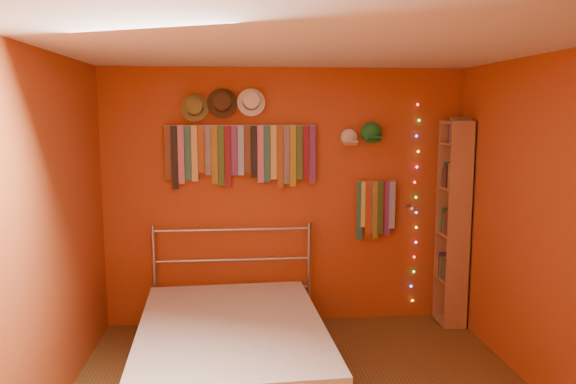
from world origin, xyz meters
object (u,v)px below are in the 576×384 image
object	(u,v)px
bookshelf	(457,222)
bed	(232,347)
tie_rack	(241,152)
reading_lamp	(411,208)

from	to	relation	value
bookshelf	bed	xyz separation A→B (m)	(-2.18, -0.94, -0.78)
tie_rack	bed	bearing A→B (deg)	-95.26
tie_rack	bookshelf	size ratio (longest dim) A/B	0.72
reading_lamp	bookshelf	bearing A→B (deg)	0.66
bookshelf	reading_lamp	bearing A→B (deg)	-179.34
reading_lamp	bookshelf	size ratio (longest dim) A/B	0.15
bookshelf	bed	size ratio (longest dim) A/B	0.94
reading_lamp	tie_rack	bearing A→B (deg)	174.34
bed	tie_rack	bearing A→B (deg)	81.90
reading_lamp	bed	bearing A→B (deg)	-151.48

